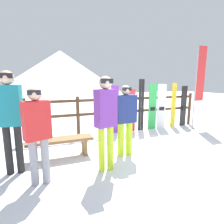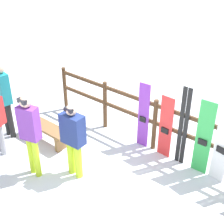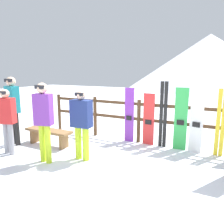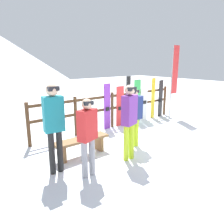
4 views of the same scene
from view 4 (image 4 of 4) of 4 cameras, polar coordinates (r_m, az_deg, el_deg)
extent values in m
plane|color=white|center=(6.30, 10.95, -7.74)|extent=(40.00, 40.00, 0.00)
cylinder|color=#4C331E|center=(6.11, -21.08, -3.16)|extent=(0.10, 0.10, 1.20)
cylinder|color=#4C331E|center=(6.64, -9.47, -1.14)|extent=(0.10, 0.10, 1.20)
cylinder|color=#4C331E|center=(7.41, 0.05, 0.55)|extent=(0.10, 0.10, 1.20)
cylinder|color=#4C331E|center=(8.35, 7.61, 1.89)|extent=(0.10, 0.10, 1.20)
cylinder|color=#4C331E|center=(9.41, 13.57, 2.93)|extent=(0.10, 0.10, 1.20)
cube|color=#4C331E|center=(7.40, 0.05, 1.01)|extent=(5.65, 0.05, 0.08)
cube|color=#4C331E|center=(7.32, 0.05, 4.21)|extent=(5.65, 0.05, 0.08)
cube|color=brown|center=(5.29, -7.99, -7.14)|extent=(1.37, 0.36, 0.06)
cube|color=brown|center=(5.14, -12.90, -10.54)|extent=(0.08, 0.29, 0.37)
cube|color=brown|center=(5.62, -3.39, -8.11)|extent=(0.08, 0.29, 0.37)
cylinder|color=gray|center=(4.35, -7.20, -12.11)|extent=(0.12, 0.12, 0.75)
cylinder|color=gray|center=(4.43, -5.26, -11.55)|extent=(0.12, 0.12, 0.75)
cube|color=red|center=(4.15, -6.45, -3.35)|extent=(0.43, 0.33, 0.60)
sphere|color=#D8B293|center=(4.05, -6.60, 2.08)|extent=(0.20, 0.20, 0.20)
cube|color=black|center=(4.00, -6.14, 2.31)|extent=(0.18, 0.07, 0.07)
cylinder|color=#B7D826|center=(5.73, 4.81, -5.67)|extent=(0.14, 0.14, 0.75)
cylinder|color=#B7D826|center=(5.87, 6.24, -5.25)|extent=(0.14, 0.14, 0.75)
cube|color=navy|center=(5.62, 5.68, 1.09)|extent=(0.46, 0.27, 0.60)
sphere|color=#D8B293|center=(5.55, 5.78, 5.13)|extent=(0.20, 0.20, 0.20)
cube|color=black|center=(5.50, 6.23, 5.32)|extent=(0.18, 0.07, 0.07)
cylinder|color=#B7D826|center=(4.99, 3.71, -8.06)|extent=(0.12, 0.12, 0.84)
cylinder|color=#B7D826|center=(5.10, 5.12, -7.62)|extent=(0.12, 0.12, 0.84)
cube|color=#723399|center=(4.83, 4.58, 0.50)|extent=(0.42, 0.30, 0.66)
sphere|color=#D8B293|center=(4.75, 4.68, 5.74)|extent=(0.23, 0.23, 0.23)
cube|color=black|center=(4.70, 5.26, 5.99)|extent=(0.20, 0.08, 0.08)
cylinder|color=black|center=(4.57, -15.45, -10.33)|extent=(0.12, 0.12, 0.88)
cylinder|color=black|center=(4.64, -13.48, -9.87)|extent=(0.12, 0.12, 0.88)
cube|color=teal|center=(4.36, -15.05, -0.52)|extent=(0.41, 0.27, 0.70)
sphere|color=#D8B293|center=(4.27, -15.43, 5.58)|extent=(0.24, 0.24, 0.24)
cube|color=black|center=(4.20, -15.06, 5.90)|extent=(0.21, 0.08, 0.08)
cube|color=purple|center=(7.18, -1.27, 1.42)|extent=(0.26, 0.04, 1.51)
cube|color=black|center=(7.17, -1.14, 0.79)|extent=(0.15, 0.04, 0.12)
cube|color=red|center=(7.54, 2.11, 1.51)|extent=(0.31, 0.04, 1.39)
cube|color=black|center=(7.53, 2.24, 0.96)|extent=(0.17, 0.04, 0.12)
cube|color=black|center=(7.73, 3.96, 2.99)|extent=(0.09, 0.02, 1.71)
cube|color=black|center=(7.80, 4.53, 3.07)|extent=(0.09, 0.02, 1.71)
cube|color=green|center=(8.08, 6.55, 2.88)|extent=(0.32, 0.03, 1.57)
cube|color=black|center=(8.07, 6.67, 2.30)|extent=(0.17, 0.04, 0.12)
cube|color=white|center=(8.34, 8.32, 3.07)|extent=(0.31, 0.08, 1.54)
cube|color=black|center=(8.34, 8.44, 2.52)|extent=(0.17, 0.06, 0.12)
cube|color=yellow|center=(8.69, 10.43, 3.50)|extent=(0.09, 0.02, 1.58)
cube|color=yellow|center=(8.76, 10.88, 3.57)|extent=(0.09, 0.02, 1.58)
cube|color=black|center=(9.08, 12.56, 3.49)|extent=(0.30, 0.08, 1.47)
cube|color=black|center=(9.08, 12.67, 3.01)|extent=(0.17, 0.06, 0.12)
cylinder|color=#99999E|center=(8.74, 15.22, 7.35)|extent=(0.04, 0.04, 2.79)
cube|color=red|center=(8.87, 16.19, 10.52)|extent=(0.36, 0.01, 1.82)
camera|label=1|loc=(2.41, 36.62, -3.78)|focal=28.00mm
camera|label=2|loc=(7.76, 49.08, 22.97)|focal=50.00mm
camera|label=3|loc=(6.62, 50.60, 6.18)|focal=35.00mm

